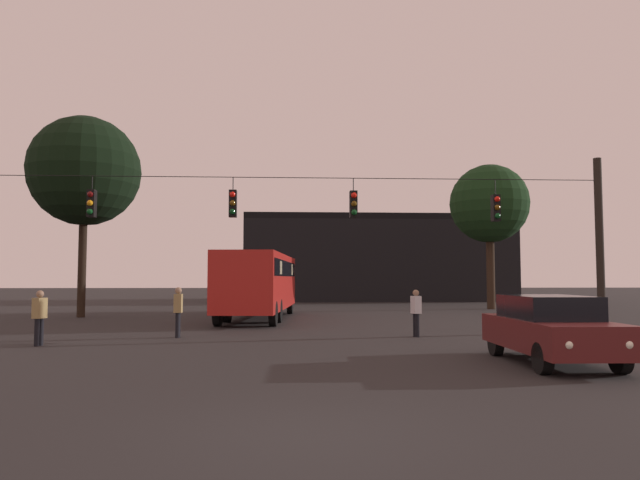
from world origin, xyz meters
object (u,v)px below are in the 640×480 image
at_px(car_near_right, 550,328).
at_px(pedestrian_crossing_center, 178,309).
at_px(pedestrian_crossing_left, 416,310).
at_px(pedestrian_crossing_right, 39,315).
at_px(tree_left_silhouette, 85,171).
at_px(city_bus, 260,279).
at_px(tree_behind_building, 489,204).

height_order(car_near_right, pedestrian_crossing_center, pedestrian_crossing_center).
height_order(pedestrian_crossing_left, pedestrian_crossing_center, pedestrian_crossing_center).
bearing_deg(pedestrian_crossing_left, pedestrian_crossing_right, -169.97).
bearing_deg(pedestrian_crossing_center, pedestrian_crossing_right, -148.55).
distance_m(car_near_right, tree_left_silhouette, 23.86).
height_order(city_bus, tree_left_silhouette, tree_left_silhouette).
relative_size(pedestrian_crossing_center, tree_behind_building, 0.18).
distance_m(pedestrian_crossing_center, tree_behind_building, 23.82).
bearing_deg(pedestrian_crossing_right, car_near_right, -17.53).
height_order(city_bus, pedestrian_crossing_right, city_bus).
relative_size(car_near_right, pedestrian_crossing_left, 2.84).
distance_m(pedestrian_crossing_right, tree_left_silhouette, 14.17).
bearing_deg(pedestrian_crossing_center, city_bus, 75.60).
xyz_separation_m(city_bus, car_near_right, (7.31, -14.73, -1.07)).
bearing_deg(pedestrian_crossing_center, car_near_right, -33.33).
distance_m(pedestrian_crossing_left, pedestrian_crossing_right, 11.42).
distance_m(city_bus, pedestrian_crossing_center, 8.82).
xyz_separation_m(city_bus, pedestrian_crossing_left, (5.57, -8.64, -1.01)).
bearing_deg(tree_behind_building, pedestrian_crossing_center, -134.02).
bearing_deg(city_bus, car_near_right, -63.63).
bearing_deg(pedestrian_crossing_center, tree_left_silhouette, 123.21).
distance_m(pedestrian_crossing_left, tree_left_silhouette, 18.79).
distance_m(car_near_right, pedestrian_crossing_right, 13.61).
xyz_separation_m(car_near_right, pedestrian_crossing_left, (-1.74, 6.09, 0.06)).
distance_m(city_bus, pedestrian_crossing_left, 10.33).
relative_size(city_bus, tree_left_silhouette, 1.12).
distance_m(tree_left_silhouette, tree_behind_building, 23.64).
bearing_deg(pedestrian_crossing_left, tree_behind_building, 63.60).
relative_size(city_bus, pedestrian_crossing_right, 7.12).
distance_m(car_near_right, pedestrian_crossing_left, 6.33).
xyz_separation_m(pedestrian_crossing_right, tree_behind_building, (19.58, 18.78, 5.67)).
bearing_deg(pedestrian_crossing_left, city_bus, 122.79).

